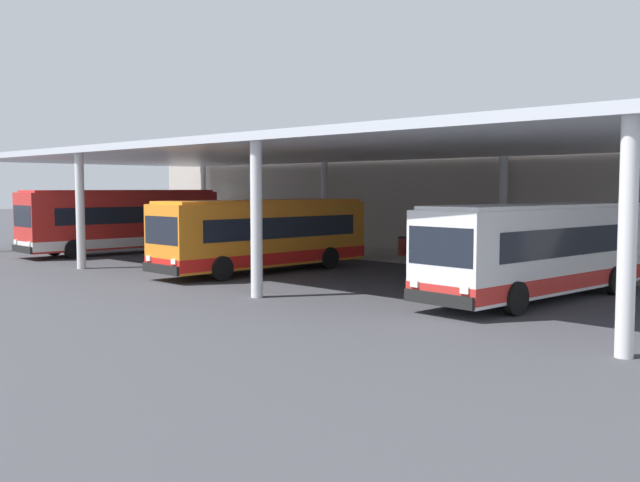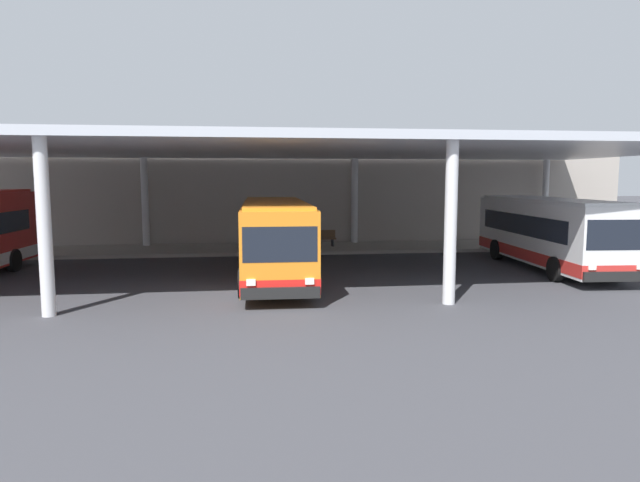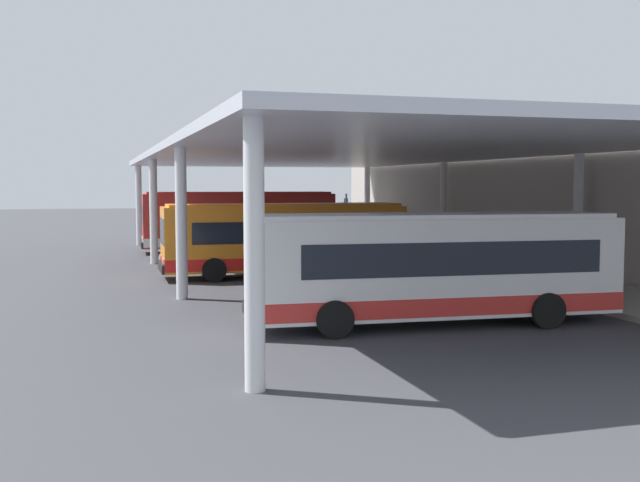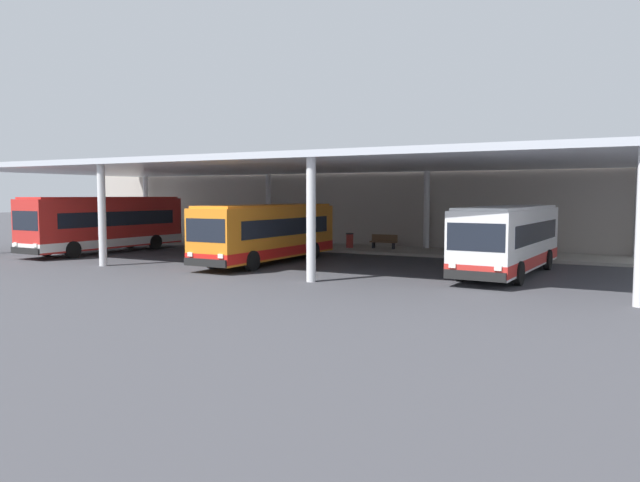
{
  "view_description": "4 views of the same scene",
  "coord_description": "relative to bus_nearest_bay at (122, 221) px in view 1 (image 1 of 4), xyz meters",
  "views": [
    {
      "loc": [
        24.62,
        -18.25,
        3.73
      ],
      "look_at": [
        2.0,
        4.81,
        1.31
      ],
      "focal_mm": 40.4,
      "sensor_mm": 36.0,
      "label": 1
    },
    {
      "loc": [
        -0.27,
        -19.35,
        4.05
      ],
      "look_at": [
        2.67,
        3.05,
        1.49
      ],
      "focal_mm": 30.86,
      "sensor_mm": 36.0,
      "label": 2
    },
    {
      "loc": [
        32.61,
        -5.44,
        3.97
      ],
      "look_at": [
        1.99,
        3.78,
        1.6
      ],
      "focal_mm": 42.48,
      "sensor_mm": 36.0,
      "label": 3
    },
    {
      "loc": [
        18.18,
        -24.66,
        3.69
      ],
      "look_at": [
        4.11,
        2.24,
        1.35
      ],
      "focal_mm": 33.52,
      "sensor_mm": 36.0,
      "label": 4
    }
  ],
  "objects": [
    {
      "name": "bus_nearest_bay",
      "position": [
        0.0,
        0.0,
        0.0
      ],
      "size": [
        3.03,
        11.42,
        3.57
      ],
      "color": "red",
      "rests_on": "ground"
    },
    {
      "name": "bus_middle_bay",
      "position": [
        24.97,
        0.89,
        -0.19
      ],
      "size": [
        3.2,
        10.67,
        3.17
      ],
      "color": "white",
      "rests_on": "ground"
    },
    {
      "name": "bus_second_bay",
      "position": [
        12.58,
        -0.4,
        -0.19
      ],
      "size": [
        2.85,
        10.57,
        3.17
      ],
      "color": "orange",
      "rests_on": "ground"
    },
    {
      "name": "bench_waiting",
      "position": [
        15.63,
        8.9,
        -1.18
      ],
      "size": [
        1.8,
        0.45,
        0.92
      ],
      "color": "brown",
      "rests_on": "platform_kerb"
    },
    {
      "name": "station_building_facade",
      "position": [
        11.8,
        12.09,
        1.46
      ],
      "size": [
        48.0,
        1.6,
        6.6
      ],
      "primitive_type": "cube",
      "color": "#ADA399",
      "rests_on": "ground"
    },
    {
      "name": "banner_sign",
      "position": [
        -3.87,
        8.03,
        0.14
      ],
      "size": [
        0.7,
        0.12,
        3.2
      ],
      "color": "#B2B2B7",
      "rests_on": "platform_kerb"
    },
    {
      "name": "ground_plane",
      "position": [
        11.8,
        -2.91,
        -1.84
      ],
      "size": [
        200.0,
        200.0,
        0.0
      ],
      "primitive_type": "plane",
      "color": "#3D3D42"
    },
    {
      "name": "canopy_shelter",
      "position": [
        11.8,
        2.59,
        3.47
      ],
      "size": [
        40.0,
        17.0,
        5.55
      ],
      "color": "silver",
      "rests_on": "ground"
    },
    {
      "name": "trash_bin",
      "position": [
        13.35,
        8.53,
        -1.16
      ],
      "size": [
        0.52,
        0.52,
        0.98
      ],
      "color": "maroon",
      "rests_on": "platform_kerb"
    },
    {
      "name": "platform_kerb",
      "position": [
        11.8,
        8.84,
        -1.75
      ],
      "size": [
        42.0,
        4.5,
        0.18
      ],
      "primitive_type": "cube",
      "color": "#A39E93",
      "rests_on": "ground"
    }
  ]
}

